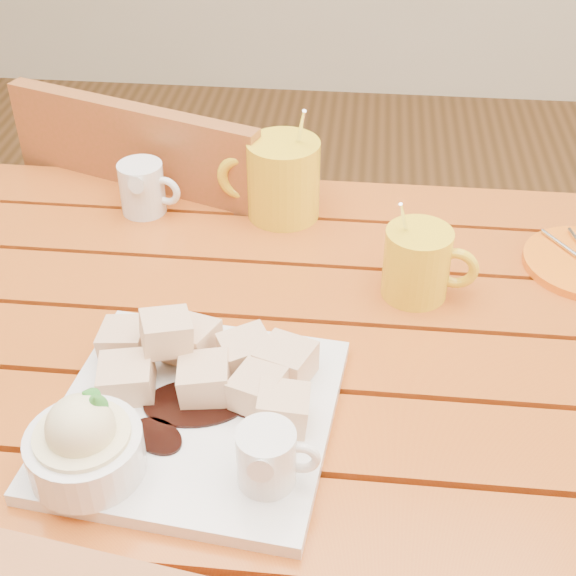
# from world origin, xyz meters

# --- Properties ---
(table) EXTENTS (1.20, 0.79, 0.75)m
(table) POSITION_xyz_m (0.00, 0.00, 0.64)
(table) COLOR #AA3F16
(table) RESTS_ON ground
(dessert_plate) EXTENTS (0.30, 0.30, 0.11)m
(dessert_plate) POSITION_xyz_m (-0.04, -0.13, 0.78)
(dessert_plate) COLOR white
(dessert_plate) RESTS_ON table
(coffee_mug_left) EXTENTS (0.14, 0.10, 0.17)m
(coffee_mug_left) POSITION_xyz_m (0.02, 0.29, 0.81)
(coffee_mug_left) COLOR yellow
(coffee_mug_left) RESTS_ON table
(coffee_mug_right) EXTENTS (0.11, 0.08, 0.13)m
(coffee_mug_right) POSITION_xyz_m (0.20, 0.13, 0.80)
(coffee_mug_right) COLOR yellow
(coffee_mug_right) RESTS_ON table
(cream_pitcher) EXTENTS (0.09, 0.08, 0.08)m
(cream_pitcher) POSITION_xyz_m (-0.17, 0.28, 0.79)
(cream_pitcher) COLOR white
(cream_pitcher) RESTS_ON table
(sugar_caddy) EXTENTS (0.08, 0.08, 0.09)m
(sugar_caddy) POSITION_xyz_m (0.00, 0.34, 0.78)
(sugar_caddy) COLOR black
(sugar_caddy) RESTS_ON table
(chair_far) EXTENTS (0.53, 0.53, 0.87)m
(chair_far) POSITION_xyz_m (-0.17, 0.46, 0.49)
(chair_far) COLOR brown
(chair_far) RESTS_ON ground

